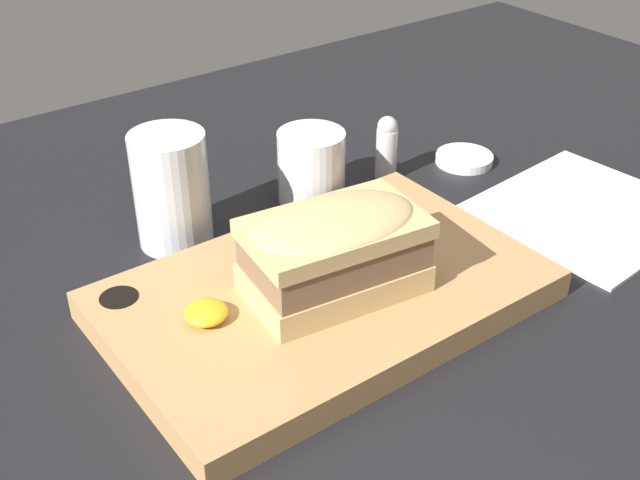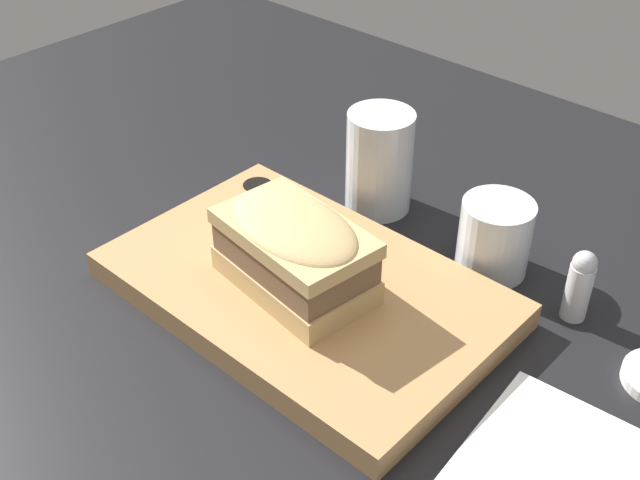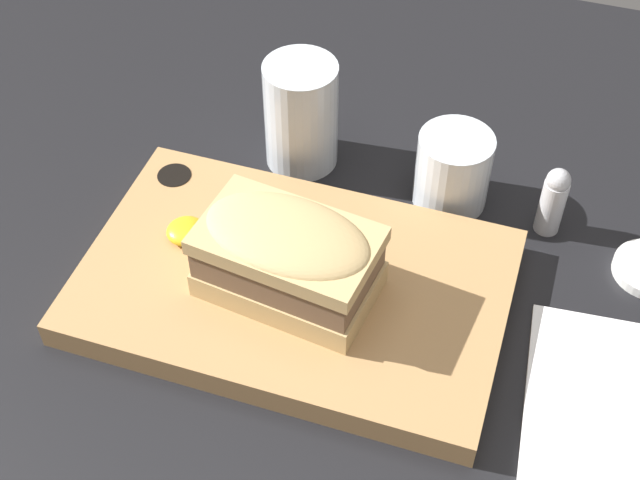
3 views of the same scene
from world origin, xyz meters
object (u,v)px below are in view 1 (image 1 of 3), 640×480
object	(u,v)px
sandwich	(334,248)
serving_board	(323,294)
water_glass	(172,197)
wine_glass	(311,168)
salt_shaker	(387,147)
condiment_dish	(464,159)
napkin	(582,210)

from	to	relation	value
sandwich	serving_board	bearing A→B (deg)	95.89
water_glass	wine_glass	xyz separation A→B (cm)	(15.94, -1.20, -1.30)
sandwich	salt_shaker	distance (cm)	26.66
water_glass	salt_shaker	world-z (taller)	water_glass
wine_glass	condiment_dish	bearing A→B (deg)	-10.65
sandwich	napkin	world-z (taller)	sandwich
serving_board	condiment_dish	size ratio (longest dim) A/B	5.53
condiment_dish	wine_glass	bearing A→B (deg)	169.35
water_glass	wine_glass	bearing A→B (deg)	-4.32
sandwich	salt_shaker	bearing A→B (deg)	39.67
wine_glass	salt_shaker	distance (cm)	9.88
serving_board	wine_glass	bearing A→B (deg)	56.97
wine_glass	salt_shaker	size ratio (longest dim) A/B	1.05
serving_board	water_glass	world-z (taller)	water_glass
serving_board	condiment_dish	distance (cm)	33.04
wine_glass	salt_shaker	bearing A→B (deg)	-5.47
serving_board	salt_shaker	world-z (taller)	salt_shaker
water_glass	napkin	world-z (taller)	water_glass
napkin	condiment_dish	size ratio (longest dim) A/B	3.36
serving_board	napkin	size ratio (longest dim) A/B	1.65
napkin	serving_board	bearing A→B (deg)	174.54
sandwich	salt_shaker	xyz separation A→B (cm)	(20.38, 16.90, -3.09)
serving_board	sandwich	size ratio (longest dim) A/B	2.37
wine_glass	condiment_dish	distance (cm)	20.39
wine_glass	sandwich	bearing A→B (deg)	-120.59
sandwich	wine_glass	size ratio (longest dim) A/B	2.00
water_glass	condiment_dish	bearing A→B (deg)	-7.85
sandwich	wine_glass	world-z (taller)	sandwich
serving_board	wine_glass	world-z (taller)	wine_glass
sandwich	condiment_dish	bearing A→B (deg)	24.97
serving_board	water_glass	xyz separation A→B (cm)	(-5.24, 17.65, 3.71)
water_glass	napkin	bearing A→B (deg)	-28.90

